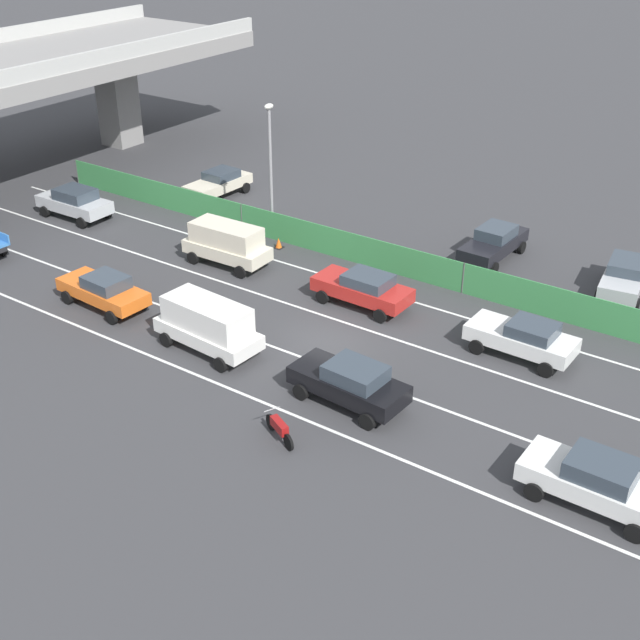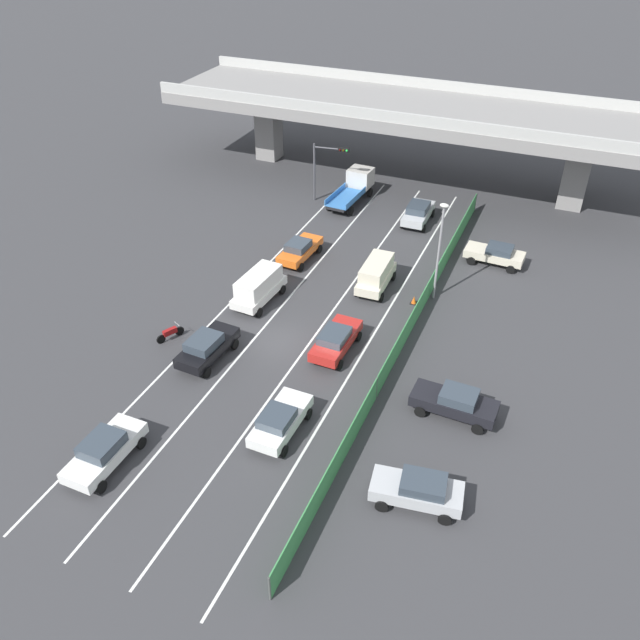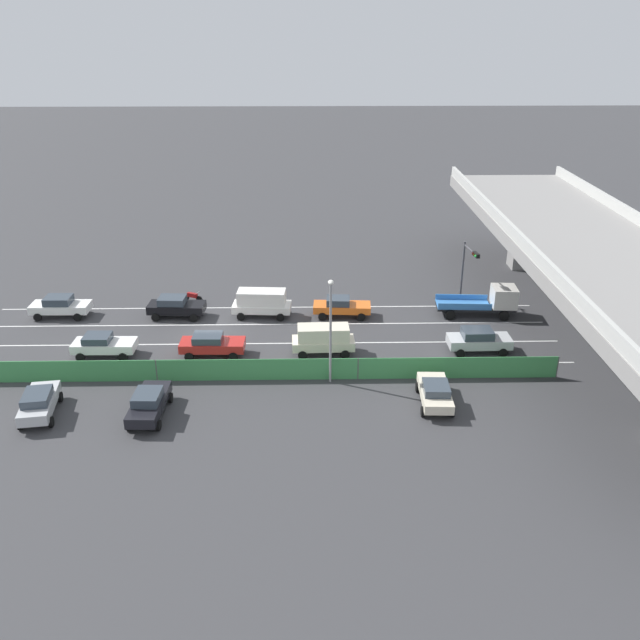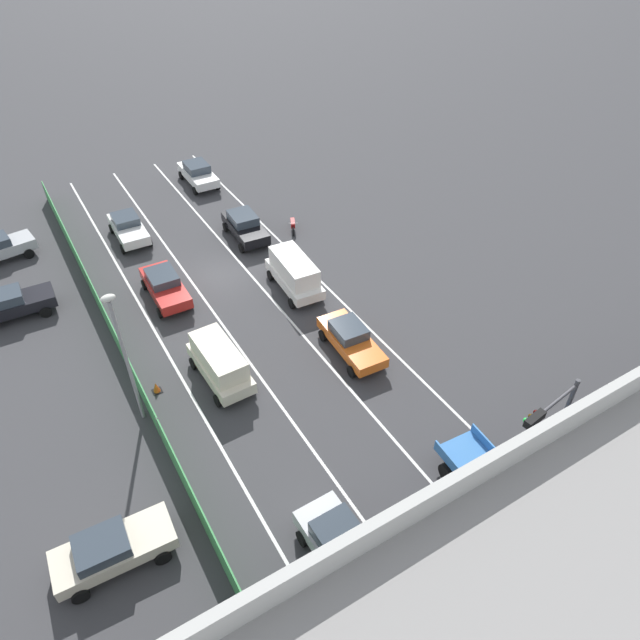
# 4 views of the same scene
# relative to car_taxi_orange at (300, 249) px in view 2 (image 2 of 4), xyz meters

# --- Properties ---
(ground_plane) EXTENTS (300.00, 300.00, 0.00)m
(ground_plane) POSITION_rel_car_taxi_orange_xyz_m (3.23, -10.00, -0.88)
(ground_plane) COLOR #38383A
(lane_line_left_edge) EXTENTS (0.14, 43.93, 0.01)m
(lane_line_left_edge) POSITION_rel_car_taxi_orange_xyz_m (-1.93, -6.03, -0.87)
(lane_line_left_edge) COLOR silver
(lane_line_left_edge) RESTS_ON ground
(lane_line_mid_left) EXTENTS (0.14, 43.93, 0.01)m
(lane_line_mid_left) POSITION_rel_car_taxi_orange_xyz_m (1.51, -6.03, -0.87)
(lane_line_mid_left) COLOR silver
(lane_line_mid_left) RESTS_ON ground
(lane_line_mid_right) EXTENTS (0.14, 43.93, 0.01)m
(lane_line_mid_right) POSITION_rel_car_taxi_orange_xyz_m (4.96, -6.03, -0.87)
(lane_line_mid_right) COLOR silver
(lane_line_mid_right) RESTS_ON ground
(lane_line_right_edge) EXTENTS (0.14, 43.93, 0.01)m
(lane_line_right_edge) POSITION_rel_car_taxi_orange_xyz_m (8.40, -6.03, -0.87)
(lane_line_right_edge) COLOR silver
(lane_line_right_edge) RESTS_ON ground
(elevated_overpass) EXTENTS (46.26, 11.32, 8.09)m
(elevated_overpass) POSITION_rel_car_taxi_orange_xyz_m (3.23, 17.94, 5.51)
(elevated_overpass) COLOR gray
(elevated_overpass) RESTS_ON ground
(green_fence) EXTENTS (0.10, 40.03, 1.54)m
(green_fence) POSITION_rel_car_taxi_orange_xyz_m (10.50, -6.03, -0.11)
(green_fence) COLOR #3D8E4C
(green_fence) RESTS_ON ground
(car_taxi_orange) EXTENTS (2.15, 4.67, 1.60)m
(car_taxi_orange) POSITION_rel_car_taxi_orange_xyz_m (0.00, 0.00, 0.00)
(car_taxi_orange) COLOR orange
(car_taxi_orange) RESTS_ON ground
(car_sedan_black) EXTENTS (2.26, 4.58, 1.72)m
(car_sedan_black) POSITION_rel_car_taxi_orange_xyz_m (-0.12, -13.28, 0.07)
(car_sedan_black) COLOR black
(car_sedan_black) RESTS_ON ground
(car_sedan_white) EXTENTS (2.08, 4.40, 1.61)m
(car_sedan_white) POSITION_rel_car_taxi_orange_xyz_m (6.70, -17.21, 0.01)
(car_sedan_white) COLOR white
(car_sedan_white) RESTS_ON ground
(car_sedan_silver) EXTENTS (2.11, 4.50, 1.74)m
(car_sedan_silver) POSITION_rel_car_taxi_orange_xyz_m (6.57, 9.57, 0.08)
(car_sedan_silver) COLOR #B7BABC
(car_sedan_silver) RESTS_ON ground
(car_sedan_red) EXTENTS (2.08, 4.59, 1.61)m
(car_sedan_red) POSITION_rel_car_taxi_orange_xyz_m (6.78, -9.53, 0.02)
(car_sedan_red) COLOR red
(car_sedan_red) RESTS_ON ground
(car_van_white) EXTENTS (2.31, 4.75, 2.19)m
(car_van_white) POSITION_rel_car_taxi_orange_xyz_m (-0.16, -6.37, 0.37)
(car_van_white) COLOR silver
(car_van_white) RESTS_ON ground
(car_van_cream) EXTENTS (2.10, 4.47, 2.11)m
(car_van_cream) POSITION_rel_car_taxi_orange_xyz_m (6.66, -1.59, 0.33)
(car_van_cream) COLOR beige
(car_van_cream) RESTS_ON ground
(car_hatchback_white) EXTENTS (2.10, 4.66, 1.71)m
(car_hatchback_white) POSITION_rel_car_taxi_orange_xyz_m (-0.41, -22.58, 0.06)
(car_hatchback_white) COLOR silver
(car_hatchback_white) RESTS_ON ground
(flatbed_truck_blue) EXTENTS (2.61, 6.37, 2.44)m
(flatbed_truck_blue) POSITION_rel_car_taxi_orange_xyz_m (0.05, 12.02, 0.39)
(flatbed_truck_blue) COLOR black
(flatbed_truck_blue) RESTS_ON ground
(motorcycle) EXTENTS (0.99, 1.80, 0.93)m
(motorcycle) POSITION_rel_car_taxi_orange_xyz_m (-3.37, -12.46, -0.42)
(motorcycle) COLOR black
(motorcycle) RESTS_ON ground
(parked_wagon_silver) EXTENTS (4.50, 2.43, 1.66)m
(parked_wagon_silver) POSITION_rel_car_taxi_orange_xyz_m (14.67, -18.86, 0.05)
(parked_wagon_silver) COLOR #B2B5B7
(parked_wagon_silver) RESTS_ON ground
(parked_sedan_dark) EXTENTS (4.71, 2.10, 1.70)m
(parked_sedan_dark) POSITION_rel_car_taxi_orange_xyz_m (14.85, -12.25, 0.05)
(parked_sedan_dark) COLOR black
(parked_sedan_dark) RESTS_ON ground
(parked_sedan_cream) EXTENTS (4.42, 2.13, 1.55)m
(parked_sedan_cream) POSITION_rel_car_taxi_orange_xyz_m (13.83, 5.16, -0.01)
(parked_sedan_cream) COLOR beige
(parked_sedan_cream) RESTS_ON ground
(traffic_light) EXTENTS (3.18, 0.65, 5.23)m
(traffic_light) POSITION_rel_car_taxi_orange_xyz_m (-2.18, 10.47, 2.83)
(traffic_light) COLOR #47474C
(traffic_light) RESTS_ON ground
(street_lamp) EXTENTS (0.60, 0.36, 7.16)m
(street_lamp) POSITION_rel_car_taxi_orange_xyz_m (10.82, -1.23, 3.47)
(street_lamp) COLOR gray
(street_lamp) RESTS_ON ground
(traffic_cone) EXTENTS (0.47, 0.47, 0.57)m
(traffic_cone) POSITION_rel_car_taxi_orange_xyz_m (9.75, -2.45, -0.61)
(traffic_cone) COLOR orange
(traffic_cone) RESTS_ON ground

